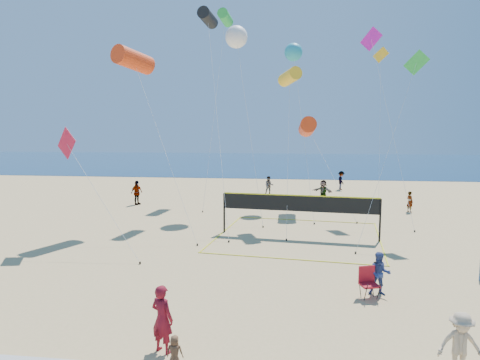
# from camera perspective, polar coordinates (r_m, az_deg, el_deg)

# --- Properties ---
(ground) EXTENTS (120.00, 120.00, 0.00)m
(ground) POSITION_cam_1_polar(r_m,az_deg,el_deg) (12.67, 3.05, -19.91)
(ground) COLOR tan
(ground) RESTS_ON ground
(ocean) EXTENTS (140.00, 50.00, 0.03)m
(ocean) POSITION_cam_1_polar(r_m,az_deg,el_deg) (73.52, 6.44, 2.39)
(ocean) COLOR navy
(ocean) RESTS_ON ground
(woman) EXTENTS (0.76, 0.64, 1.78)m
(woman) POSITION_cam_1_polar(r_m,az_deg,el_deg) (11.63, -10.33, -17.74)
(woman) COLOR maroon
(woman) RESTS_ON ground
(toddler) EXTENTS (0.37, 0.24, 0.75)m
(toddler) POSITION_cam_1_polar(r_m,az_deg,el_deg) (9.90, -8.70, -21.78)
(toddler) COLOR brown
(toddler) RESTS_ON seawall
(bystander_a) EXTENTS (0.76, 0.61, 1.50)m
(bystander_a) POSITION_cam_1_polar(r_m,az_deg,el_deg) (15.78, 18.15, -11.79)
(bystander_a) COLOR navy
(bystander_a) RESTS_ON ground
(bystander_b) EXTENTS (1.01, 0.59, 1.56)m
(bystander_b) POSITION_cam_1_polar(r_m,az_deg,el_deg) (11.65, 27.33, -18.98)
(bystander_b) COLOR tan
(bystander_b) RESTS_ON ground
(far_person_0) EXTENTS (0.87, 1.16, 1.83)m
(far_person_0) POSITION_cam_1_polar(r_m,az_deg,el_deg) (33.10, -13.61, -1.65)
(far_person_0) COLOR gray
(far_person_0) RESTS_ON ground
(far_person_1) EXTENTS (1.69, 1.35, 1.80)m
(far_person_1) POSITION_cam_1_polar(r_m,az_deg,el_deg) (33.39, 11.02, -1.54)
(far_person_1) COLOR gray
(far_person_1) RESTS_ON ground
(far_person_2) EXTENTS (0.55, 0.63, 1.44)m
(far_person_2) POSITION_cam_1_polar(r_m,az_deg,el_deg) (31.58, 21.70, -2.71)
(far_person_2) COLOR gray
(far_person_2) RESTS_ON ground
(far_person_3) EXTENTS (0.83, 0.68, 1.61)m
(far_person_3) POSITION_cam_1_polar(r_m,az_deg,el_deg) (37.12, 3.89, -0.73)
(far_person_3) COLOR gray
(far_person_3) RESTS_ON ground
(far_person_4) EXTENTS (0.82, 1.22, 1.76)m
(far_person_4) POSITION_cam_1_polar(r_m,az_deg,el_deg) (41.08, 13.34, -0.07)
(far_person_4) COLOR gray
(far_person_4) RESTS_ON ground
(camp_chair) EXTENTS (0.70, 0.81, 1.18)m
(camp_chair) POSITION_cam_1_polar(r_m,az_deg,el_deg) (15.48, 16.71, -12.69)
(camp_chair) COLOR #AA131F
(camp_chair) RESTS_ON ground
(volleyball_net) EXTENTS (9.28, 9.15, 2.24)m
(volleyball_net) POSITION_cam_1_polar(r_m,az_deg,el_deg) (22.80, 7.87, -3.77)
(volleyball_net) COLOR black
(volleyball_net) RESTS_ON ground
(kite_0) EXTENTS (5.72, 5.90, 10.38)m
(kite_0) POSITION_cam_1_polar(r_m,az_deg,el_deg) (26.41, -14.02, 15.26)
(kite_0) COLOR red
(kite_0) RESTS_ON ground
(kite_1) EXTENTS (3.28, 9.68, 13.68)m
(kite_1) POSITION_cam_1_polar(r_m,az_deg,el_deg) (30.83, -4.32, 20.74)
(kite_1) COLOR black
(kite_1) RESTS_ON ground
(kite_2) EXTENTS (1.54, 6.50, 9.39)m
(kite_2) POSITION_cam_1_polar(r_m,az_deg,el_deg) (27.06, 6.65, 13.49)
(kite_2) COLOR yellow
(kite_2) RESTS_ON ground
(kite_3) EXTENTS (5.25, 3.10, 5.80)m
(kite_3) POSITION_cam_1_polar(r_m,az_deg,el_deg) (22.15, -21.75, 3.93)
(kite_3) COLOR red
(kite_3) RESTS_ON ground
(kite_4) EXTENTS (4.36, 5.64, 9.96)m
(kite_4) POSITION_cam_1_polar(r_m,az_deg,el_deg) (25.36, 21.98, 12.74)
(kite_4) COLOR green
(kite_4) RESTS_ON ground
(kite_5) EXTENTS (2.37, 6.71, 12.47)m
(kite_5) POSITION_cam_1_polar(r_m,az_deg,el_deg) (30.88, 17.41, 16.19)
(kite_5) COLOR #D516BE
(kite_5) RESTS_ON ground
(kite_6) EXTENTS (3.46, 7.61, 12.91)m
(kite_6) POSITION_cam_1_polar(r_m,az_deg,el_deg) (31.75, -0.49, 18.53)
(kite_6) COLOR white
(kite_6) RESTS_ON ground
(kite_7) EXTENTS (2.35, 9.20, 12.18)m
(kite_7) POSITION_cam_1_polar(r_m,az_deg,el_deg) (34.24, 7.14, 16.54)
(kite_7) COLOR teal
(kite_7) RESTS_ON ground
(kite_8) EXTENTS (1.08, 9.53, 15.52)m
(kite_8) POSITION_cam_1_polar(r_m,az_deg,el_deg) (38.26, -1.96, 20.80)
(kite_8) COLOR green
(kite_8) RESTS_ON ground
(kite_9) EXTENTS (1.36, 4.88, 12.47)m
(kite_9) POSITION_cam_1_polar(r_m,az_deg,el_deg) (38.19, 18.26, 14.10)
(kite_9) COLOR yellow
(kite_9) RESTS_ON ground
(kite_10) EXTENTS (3.59, 5.68, 6.54)m
(kite_10) POSITION_cam_1_polar(r_m,az_deg,el_deg) (30.36, 8.97, 7.00)
(kite_10) COLOR red
(kite_10) RESTS_ON ground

